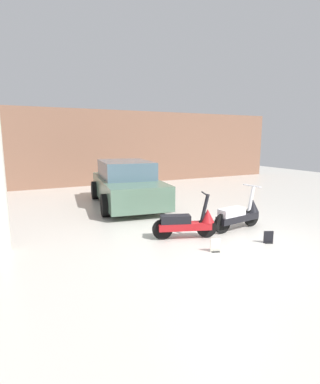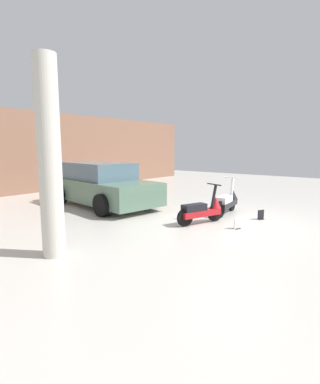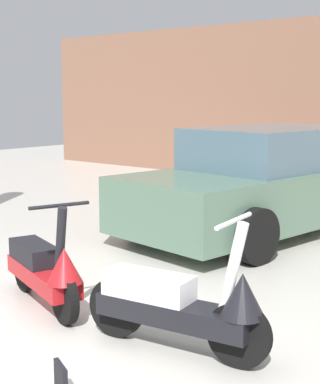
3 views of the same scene
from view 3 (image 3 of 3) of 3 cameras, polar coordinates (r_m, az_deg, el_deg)
ground_plane at (r=4.71m, az=-12.42°, el=-14.29°), size 28.00×28.00×0.00m
scooter_front_left at (r=5.33m, az=-11.09°, el=-7.34°), size 1.39×0.71×1.01m
scooter_front_right at (r=4.35m, az=2.15°, el=-10.79°), size 1.50×0.57×1.05m
car_rear_left at (r=8.23m, az=10.17°, el=0.92°), size 2.49×4.45×1.44m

